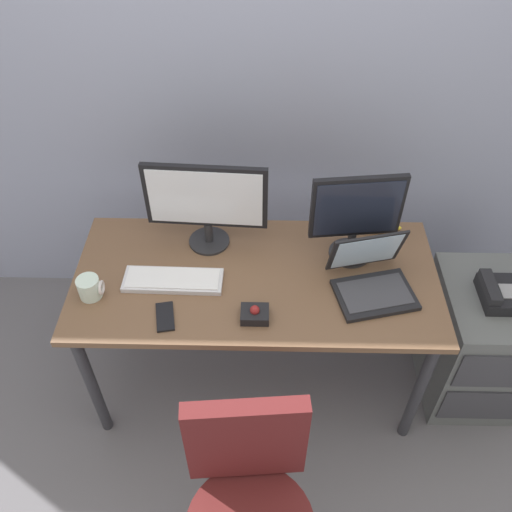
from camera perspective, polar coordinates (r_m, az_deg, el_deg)
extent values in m
plane|color=slate|center=(2.87, 0.00, -12.41)|extent=(8.00, 8.00, 0.00)
cube|color=#9399B2|center=(2.48, 0.38, 20.64)|extent=(6.00, 0.10, 2.80)
cube|color=brown|center=(2.29, 0.00, -2.39)|extent=(1.53, 0.71, 0.03)
cylinder|color=#2D2D33|center=(2.52, -16.87, -12.87)|extent=(0.05, 0.05, 0.72)
cylinder|color=#2D2D33|center=(2.50, 16.73, -13.47)|extent=(0.05, 0.05, 0.72)
cylinder|color=#2D2D33|center=(2.86, -14.18, -2.82)|extent=(0.05, 0.05, 0.72)
cylinder|color=#2D2D33|center=(2.85, 14.54, -3.27)|extent=(0.05, 0.05, 0.72)
cube|color=#5A5D5D|center=(2.79, 22.12, -8.24)|extent=(0.42, 0.52, 0.66)
cube|color=#38383D|center=(2.54, 24.51, -11.03)|extent=(0.38, 0.01, 0.22)
cube|color=#38383D|center=(2.76, 22.78, -14.29)|extent=(0.38, 0.01, 0.22)
cube|color=black|center=(2.52, 24.39, -3.69)|extent=(0.17, 0.20, 0.06)
cube|color=black|center=(2.47, 23.43, -3.00)|extent=(0.05, 0.18, 0.04)
cube|color=gray|center=(2.50, 25.08, -3.39)|extent=(0.07, 0.08, 0.01)
cube|color=maroon|center=(1.88, -1.04, -18.75)|extent=(0.40, 0.09, 0.42)
cylinder|color=#262628|center=(2.43, -4.93, 1.59)|extent=(0.18, 0.18, 0.01)
cylinder|color=#262628|center=(2.39, -5.01, 2.54)|extent=(0.04, 0.04, 0.10)
cube|color=black|center=(2.26, -5.33, 6.27)|extent=(0.52, 0.05, 0.30)
cube|color=white|center=(2.25, -5.38, 6.04)|extent=(0.47, 0.03, 0.27)
cylinder|color=#262628|center=(2.40, 9.79, 0.33)|extent=(0.18, 0.18, 0.01)
cylinder|color=#262628|center=(2.36, 9.97, 1.38)|extent=(0.04, 0.04, 0.11)
cube|color=black|center=(2.23, 10.61, 5.12)|extent=(0.38, 0.07, 0.29)
cube|color=#1E2333|center=(2.21, 10.69, 4.89)|extent=(0.35, 0.05, 0.26)
cube|color=silver|center=(2.27, -8.72, -2.55)|extent=(0.41, 0.14, 0.02)
cube|color=white|center=(2.26, -8.76, -2.31)|extent=(0.38, 0.12, 0.01)
cube|color=black|center=(2.25, 12.38, -4.01)|extent=(0.35, 0.29, 0.02)
cube|color=#38383D|center=(2.24, 12.43, -3.80)|extent=(0.30, 0.22, 0.00)
cube|color=black|center=(2.25, 11.54, 0.56)|extent=(0.32, 0.14, 0.21)
cube|color=silver|center=(2.24, 11.60, 0.46)|extent=(0.28, 0.12, 0.19)
cube|color=black|center=(2.12, -0.05, -6.16)|extent=(0.11, 0.09, 0.04)
sphere|color=maroon|center=(2.10, -0.05, -5.71)|extent=(0.04, 0.04, 0.04)
cylinder|color=silver|center=(2.27, -17.14, -3.21)|extent=(0.09, 0.09, 0.09)
torus|color=silver|center=(2.25, -15.95, -3.22)|extent=(0.01, 0.06, 0.06)
cube|color=black|center=(2.16, -9.55, -6.31)|extent=(0.09, 0.15, 0.01)
ellipsoid|color=yellow|center=(2.53, 12.99, 2.89)|extent=(0.19, 0.05, 0.04)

